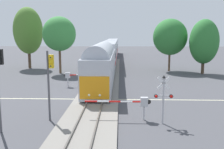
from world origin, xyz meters
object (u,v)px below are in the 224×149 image
at_px(traffic_signal_median, 50,74).
at_px(pine_left_background, 28,31).
at_px(crossing_signal_mast, 163,94).
at_px(oak_far_right, 170,37).
at_px(commuter_train, 109,52).
at_px(crossing_gate_far, 73,75).
at_px(oak_behind_train, 59,34).
at_px(crossing_gate_near, 138,103).
at_px(maple_right_background, 204,42).

distance_m(traffic_signal_median, pine_left_background, 32.40).
height_order(crossing_signal_mast, pine_left_background, pine_left_background).
distance_m(crossing_signal_mast, oak_far_right, 28.20).
bearing_deg(commuter_train, traffic_signal_median, -94.71).
xyz_separation_m(crossing_signal_mast, traffic_signal_median, (-8.45, 0.49, 1.36)).
distance_m(crossing_gate_far, oak_behind_train, 12.83).
bearing_deg(oak_behind_train, crossing_signal_mast, -61.18).
relative_size(traffic_signal_median, oak_far_right, 0.58).
distance_m(commuter_train, crossing_gate_near, 35.25).
distance_m(maple_right_background, oak_behind_train, 23.87).
bearing_deg(maple_right_background, oak_far_right, 148.46).
relative_size(commuter_train, crossing_signal_mast, 18.16).
bearing_deg(crossing_signal_mast, commuter_train, 98.79).
bearing_deg(maple_right_background, traffic_signal_median, -128.55).
bearing_deg(traffic_signal_median, crossing_signal_mast, -3.33).
bearing_deg(pine_left_background, crossing_gate_far, -55.83).
relative_size(pine_left_background, oak_far_right, 1.26).
relative_size(commuter_train, crossing_gate_far, 11.02).
height_order(crossing_gate_far, traffic_signal_median, traffic_signal_median).
xyz_separation_m(commuter_train, crossing_signal_mast, (5.54, -35.84, -0.49)).
relative_size(crossing_signal_mast, crossing_gate_far, 0.61).
bearing_deg(oak_far_right, crossing_gate_far, -135.91).
height_order(crossing_gate_far, oak_far_right, oak_far_right).
distance_m(crossing_gate_near, traffic_signal_median, 7.02).
distance_m(crossing_gate_far, traffic_signal_median, 12.90).
bearing_deg(oak_behind_train, crossing_gate_near, -63.80).
bearing_deg(traffic_signal_median, maple_right_background, 51.45).
height_order(commuter_train, maple_right_background, maple_right_background).
height_order(crossing_gate_near, crossing_gate_far, crossing_gate_far).
relative_size(crossing_gate_near, oak_far_right, 0.56).
bearing_deg(crossing_gate_far, traffic_signal_median, -87.19).
relative_size(commuter_train, crossing_gate_near, 12.99).
xyz_separation_m(crossing_gate_far, pine_left_background, (-11.60, 17.09, 5.73)).
distance_m(traffic_signal_median, oak_far_right, 30.42).
relative_size(commuter_train, maple_right_background, 7.40).
relative_size(crossing_gate_far, oak_behind_train, 0.64).
distance_m(commuter_train, oak_behind_train, 14.54).
xyz_separation_m(pine_left_background, oak_far_right, (26.24, -2.90, -1.13)).
distance_m(crossing_gate_near, maple_right_background, 26.85).
bearing_deg(crossing_gate_near, pine_left_background, 122.64).
relative_size(crossing_gate_near, oak_behind_train, 0.54).
bearing_deg(crossing_gate_far, crossing_signal_mast, -55.47).
height_order(crossing_signal_mast, oak_far_right, oak_far_right).
bearing_deg(oak_far_right, crossing_signal_mast, -101.49).
xyz_separation_m(commuter_train, crossing_gate_near, (3.73, -35.03, -1.34)).
xyz_separation_m(oak_behind_train, pine_left_background, (-7.38, 6.12, 0.59)).
distance_m(crossing_gate_near, crossing_signal_mast, 2.16).
relative_size(commuter_train, oak_far_right, 7.22).
height_order(oak_behind_train, oak_far_right, oak_behind_train).
bearing_deg(oak_behind_train, maple_right_background, 0.39).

